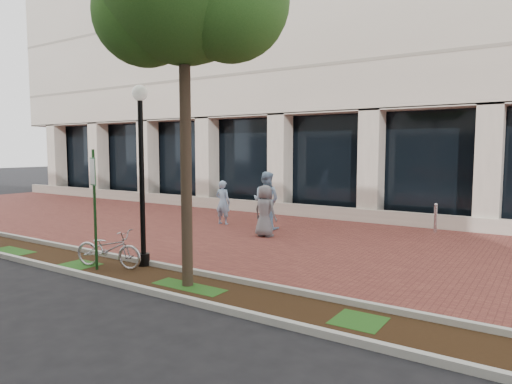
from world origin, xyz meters
The scene contains 12 objects.
ground centered at (0.00, 0.00, 0.00)m, with size 120.00×120.00×0.00m, color black.
brick_plaza centered at (0.00, 0.00, 0.01)m, with size 40.00×9.00×0.01m, color brown.
planting_strip centered at (0.00, -5.25, 0.01)m, with size 40.00×1.50×0.01m, color black.
curb_plaza_side centered at (0.00, -4.50, 0.06)m, with size 40.00×0.12×0.12m, color #ADAEA4.
curb_street_side centered at (0.00, -6.00, 0.06)m, with size 40.00×0.12×0.12m, color #ADAEA4.
parking_sign centered at (-0.75, -5.45, 1.72)m, with size 0.34×0.07×2.74m.
lamppost centered at (-0.12, -4.60, 2.37)m, with size 0.36×0.36×4.19m.
locked_bicycle centered at (-0.67, -5.16, 0.45)m, with size 0.60×1.71×0.90m, color #B8B7BC.
pedestrian_left centered at (-2.23, 1.19, 0.80)m, with size 0.59×0.38×1.61m, color #91B4D8.
pedestrian_mid centered at (-0.37, 1.20, 0.99)m, with size 0.96×0.75×1.98m, color #91B7D8.
pedestrian_right centered at (0.33, 0.01, 0.81)m, with size 0.80×0.52×1.63m, color slate.
bollard centered at (4.63, 3.74, 0.50)m, with size 0.12×0.12×0.98m.
Camera 1 is at (7.87, -11.92, 2.74)m, focal length 32.00 mm.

